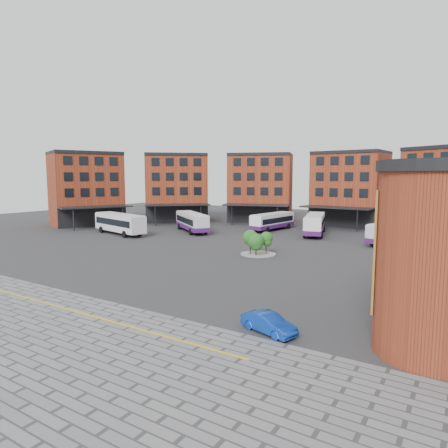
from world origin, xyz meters
The scene contains 10 objects.
ground centered at (0.00, 0.00, 0.00)m, with size 160.00×160.00×0.00m, color #28282B.
yellow_line centered at (2.00, -14.00, 0.03)m, with size 26.00×0.15×0.02m, color gold.
main_building centered at (-4.77, 38.25, 7.23)m, with size 94.14×42.48×14.60m.
tree_island centered at (2.01, 11.52, 1.73)m, with size 4.40×4.40×3.13m.
bus_a centered at (-25.87, 15.13, 2.06)m, with size 12.58×5.68×3.47m.
bus_b centered at (-17.56, 24.24, 1.81)m, with size 11.12×9.33×3.35m.
bus_c centered at (-6.35, 33.68, 1.67)m, with size 3.96×11.20×3.09m.
bus_d centered at (2.07, 32.31, 1.84)m, with size 5.93×12.36×3.40m.
bus_e centered at (14.96, 29.60, 1.73)m, with size 5.98×11.55×3.19m.
blue_car centered at (14.17, -10.03, 0.63)m, with size 1.33×3.80×1.25m, color #0C34A1.
Camera 1 is at (24.66, -31.82, 9.76)m, focal length 32.00 mm.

